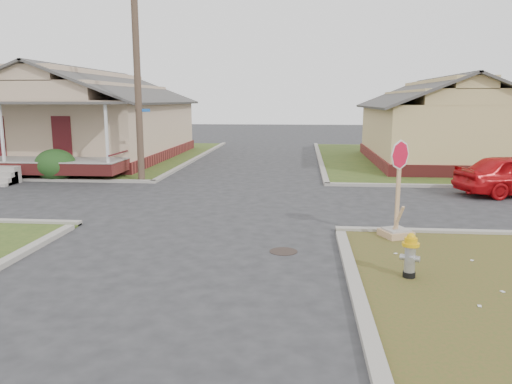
{
  "coord_description": "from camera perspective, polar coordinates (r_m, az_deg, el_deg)",
  "views": [
    {
      "loc": [
        2.6,
        -11.48,
        3.42
      ],
      "look_at": [
        1.43,
        1.0,
        1.1
      ],
      "focal_mm": 35.0,
      "sensor_mm": 36.0,
      "label": 1
    }
  ],
  "objects": [
    {
      "name": "side_house_yellow",
      "position": [
        28.97,
        20.33,
        7.39
      ],
      "size": [
        7.6,
        11.6,
        4.7
      ],
      "color": "maroon",
      "rests_on": "ground"
    },
    {
      "name": "manhole",
      "position": [
        11.51,
        3.16,
        -6.79
      ],
      "size": [
        0.64,
        0.64,
        0.01
      ],
      "primitive_type": "cylinder",
      "color": "black",
      "rests_on": "ground"
    },
    {
      "name": "ground",
      "position": [
        12.26,
        -7.13,
        -5.8
      ],
      "size": [
        120.0,
        120.0,
        0.0
      ],
      "primitive_type": "plane",
      "color": "#262629",
      "rests_on": "ground"
    },
    {
      "name": "curbs",
      "position": [
        17.03,
        -3.52,
        -1.12
      ],
      "size": [
        80.0,
        40.0,
        0.12
      ],
      "primitive_type": null,
      "color": "gray",
      "rests_on": "ground"
    },
    {
      "name": "hedge_right",
      "position": [
        23.14,
        -21.94,
        2.88
      ],
      "size": [
        1.61,
        1.32,
        1.23
      ],
      "primitive_type": "ellipsoid",
      "color": "#1A3714",
      "rests_on": "verge_far_left"
    },
    {
      "name": "corner_house",
      "position": [
        30.88,
        -18.91,
        7.8
      ],
      "size": [
        10.1,
        15.5,
        5.3
      ],
      "color": "maroon",
      "rests_on": "ground"
    },
    {
      "name": "fire_hydrant",
      "position": [
        10.06,
        17.21,
        -6.68
      ],
      "size": [
        0.33,
        0.33,
        0.88
      ],
      "rotation": [
        0.0,
        0.0,
        -0.4
      ],
      "color": "black",
      "rests_on": "ground"
    },
    {
      "name": "utility_pole",
      "position": [
        21.52,
        -13.44,
        13.5
      ],
      "size": [
        1.8,
        0.28,
        9.0
      ],
      "color": "#453228",
      "rests_on": "ground"
    },
    {
      "name": "stop_sign",
      "position": [
        12.88,
        15.79,
        -2.69
      ],
      "size": [
        0.69,
        0.67,
        2.43
      ],
      "rotation": [
        0.0,
        0.0,
        0.41
      ],
      "color": "tan",
      "rests_on": "ground"
    },
    {
      "name": "verge_far_left",
      "position": [
        33.53,
        -22.45,
        3.87
      ],
      "size": [
        19.0,
        19.0,
        0.05
      ],
      "primitive_type": "cube",
      "color": "#304819",
      "rests_on": "ground"
    }
  ]
}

